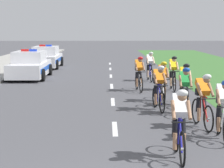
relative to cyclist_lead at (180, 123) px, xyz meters
The scene contains 13 objects.
lane_markings_centre 8.69m from the cyclist_lead, 98.64° to the left, with size 0.14×29.60×0.01m.
cyclist_lead is the anchor object (origin of this frame).
cyclist_second 1.97m from the cyclist_lead, 47.70° to the left, with size 0.45×1.72×1.56m.
cyclist_third 2.85m from the cyclist_lead, 67.15° to the left, with size 0.45×1.72×1.56m.
cyclist_fourth 4.47m from the cyclist_lead, 77.83° to the left, with size 0.43×1.72×1.56m.
cyclist_fifth 5.87m from the cyclist_lead, 78.08° to the left, with size 0.42×1.72×1.56m.
cyclist_sixth 5.00m from the cyclist_lead, 87.67° to the left, with size 0.45×1.72×1.56m.
cyclist_seventh 6.62m from the cyclist_lead, 85.20° to the left, with size 0.42×1.72×1.56m.
cyclist_eighth 9.09m from the cyclist_lead, 90.79° to the left, with size 0.45×1.72×1.56m.
cyclist_ninth 9.39m from the cyclist_lead, 81.50° to the left, with size 0.42×1.72×1.56m.
cyclist_tenth 12.42m from the cyclist_lead, 86.79° to the left, with size 0.44×1.72×1.56m.
police_car_nearest 14.85m from the cyclist_lead, 112.77° to the left, with size 2.02×4.41×1.59m.
police_car_second 20.39m from the cyclist_lead, 106.37° to the left, with size 2.02×4.41×1.59m.
Camera 1 is at (-0.20, -5.15, 2.74)m, focal length 63.89 mm.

